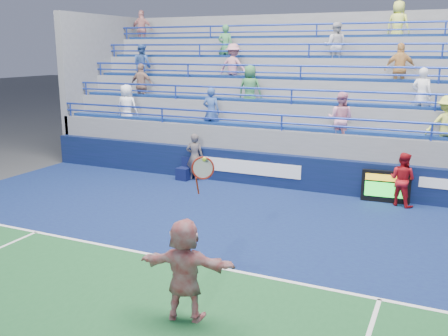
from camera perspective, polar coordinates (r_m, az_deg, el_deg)
The scene contains 8 objects.
ground at distance 10.89m, azimuth -4.91°, elevation -10.59°, with size 120.00×120.00×0.00m, color #333538.
sponsor_wall at distance 16.38m, azimuth 6.26°, elevation -0.32°, with size 18.00×0.32×1.10m.
bleacher_stand at distance 19.75m, azimuth 9.79°, elevation 4.87°, with size 18.00×5.60×6.13m.
serve_speed_board at distance 15.41m, azimuth 18.01°, elevation -2.05°, with size 1.40×0.26×0.96m.
judge_chair at distance 17.31m, azimuth -4.57°, elevation -0.56°, with size 0.48×0.48×0.78m.
tennis_player at distance 8.40m, azimuth -4.47°, elevation -11.50°, with size 1.71×0.86×2.83m.
line_judge at distance 17.14m, azimuth -3.36°, elevation 1.27°, with size 0.60×0.39×1.64m, color #151E3A.
ball_girl at distance 15.17m, azimuth 19.70°, elevation -1.24°, with size 0.77×0.60×1.57m, color #A7131A.
Camera 1 is at (4.95, -8.63, 4.42)m, focal length 40.00 mm.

